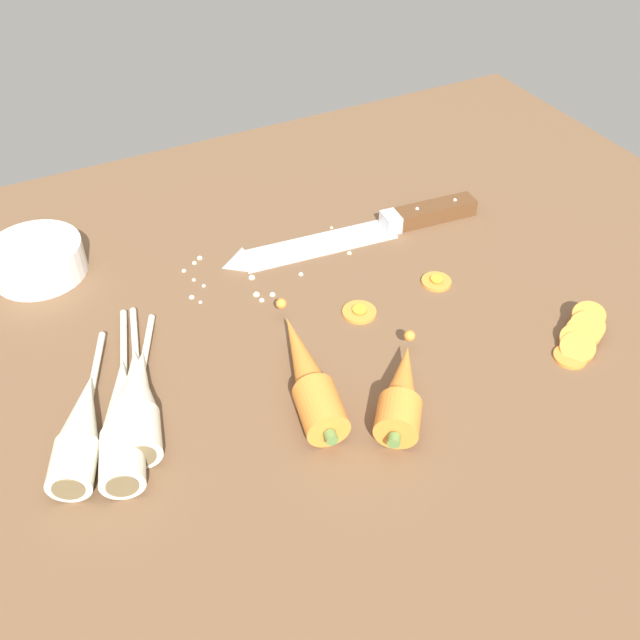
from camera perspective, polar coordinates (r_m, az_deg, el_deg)
The scene contains 13 objects.
ground_plane at distance 80.51cm, azimuth -0.64°, elevation -1.01°, with size 120.00×90.00×4.00cm, color brown.
chefs_knife at distance 91.02cm, azimuth 2.39°, elevation 6.89°, with size 34.86×6.50×4.18cm.
whole_carrot at distance 70.09cm, azimuth -0.98°, elevation -4.45°, with size 7.15×20.18×4.20cm.
whole_carrot_second at distance 68.99cm, azimuth 6.54°, elevation -5.77°, with size 10.51×12.47×4.20cm.
parsnip_front at distance 70.29cm, azimuth -14.47°, elevation -6.19°, with size 7.28×21.23×4.00cm.
parsnip_mid_left at distance 69.13cm, azimuth -15.60°, elevation -7.54°, with size 8.49×23.75×4.00cm.
parsnip_mid_right at distance 70.68cm, azimuth -14.64°, elevation -5.89°, with size 9.48×17.71×4.00cm.
parsnip_back at distance 69.32cm, azimuth -18.68°, elevation -8.28°, with size 9.59×19.75×4.00cm.
carrot_slice_stack at distance 80.70cm, azimuth 20.22°, elevation -1.22°, with size 8.48×6.56×3.35cm.
carrot_slice_stray_near at distance 85.01cm, azimuth 9.34°, elevation 3.16°, with size 3.54×3.54×0.70cm.
carrot_slice_stray_mid at distance 79.81cm, azimuth 3.18°, elevation 0.73°, with size 3.86×3.86×0.70cm.
prep_bowl at distance 90.77cm, azimuth -21.81°, elevation 4.61°, with size 11.00×11.00×4.00cm.
mince_crumbs at distance 84.89cm, azimuth -6.09°, elevation 3.43°, with size 21.48×11.51×0.80cm.
Camera 1 is at (-25.87, -53.01, 52.80)cm, focal length 39.83 mm.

